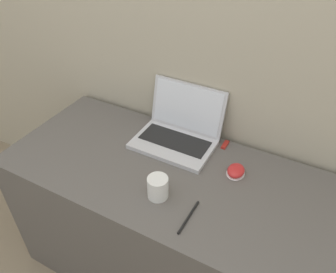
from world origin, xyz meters
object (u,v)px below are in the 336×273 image
object	(u,v)px
laptop	(178,130)
usb_stick	(225,145)
drink_cup	(158,187)
pen	(189,217)
computer_mouse	(236,171)

from	to	relation	value
laptop	usb_stick	world-z (taller)	laptop
drink_cup	pen	distance (m)	0.15
drink_cup	computer_mouse	size ratio (longest dim) A/B	0.99
computer_mouse	laptop	bearing A→B (deg)	163.95
pen	drink_cup	bearing A→B (deg)	164.93
usb_stick	pen	xyz separation A→B (m)	(0.03, -0.44, 0.00)
pen	usb_stick	bearing A→B (deg)	93.88
laptop	drink_cup	size ratio (longest dim) A/B	3.94
drink_cup	pen	xyz separation A→B (m)	(0.14, -0.04, -0.04)
drink_cup	usb_stick	size ratio (longest dim) A/B	1.46
usb_stick	computer_mouse	bearing A→B (deg)	-56.40
laptop	drink_cup	xyz separation A→B (m)	(0.09, -0.33, -0.01)
drink_cup	computer_mouse	distance (m)	0.33
computer_mouse	pen	xyz separation A→B (m)	(-0.07, -0.29, -0.01)
computer_mouse	pen	bearing A→B (deg)	-103.79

